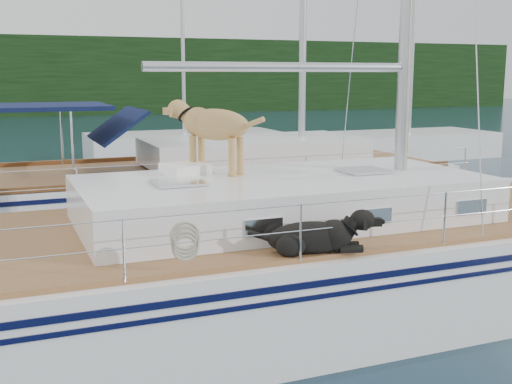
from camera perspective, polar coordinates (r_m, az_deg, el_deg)
name	(u,v)px	position (r m, az deg, el deg)	size (l,w,h in m)	color
ground	(226,318)	(8.50, -2.67, -11.14)	(120.00, 120.00, 0.00)	black
tree_line	(29,76)	(52.52, -19.54, 9.70)	(90.00, 3.00, 6.00)	black
shore_bank	(30,107)	(53.78, -19.45, 7.14)	(92.00, 1.00, 1.20)	#595147
main_sailboat	(232,267)	(8.30, -2.11, -6.69)	(12.00, 3.82, 14.01)	white
neighbor_sailboat	(207,190)	(14.09, -4.38, 0.19)	(11.00, 3.50, 13.30)	white
bg_boat_center	(185,146)	(24.52, -6.34, 4.10)	(7.20, 3.00, 11.65)	white
bg_boat_east	(408,145)	(25.28, 13.39, 4.09)	(6.40, 3.00, 11.65)	white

